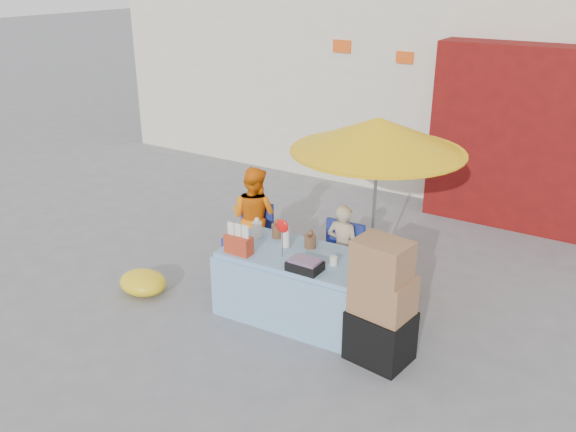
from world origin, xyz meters
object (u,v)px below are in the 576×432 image
Objects in this scene: vendor_beige at (343,248)px; box_stack at (381,307)px; chair_left at (249,250)px; vendor_orange at (254,217)px; umbrella at (378,135)px; chair_right at (336,275)px; market_table at (309,287)px.

vendor_beige is 0.85× the size of box_stack.
chair_left is 0.42m from vendor_orange.
vendor_beige is at bearing 178.50° from vendor_orange.
vendor_orange is 1.04× the size of box_stack.
vendor_orange is at bearing -174.47° from umbrella.
vendor_beige is (1.25, 0.00, -0.12)m from vendor_orange.
chair_left is 2.27m from umbrella.
market_table is at bearing -92.77° from chair_right.
vendor_orange reaches higher than chair_right.
box_stack reaches higher than chair_right.
chair_left is 2.39m from box_stack.
market_table is at bearing -27.83° from chair_left.
vendor_orange reaches higher than box_stack.
vendor_beige is at bearing 85.99° from market_table.
chair_left is 1.29m from vendor_beige.
umbrella reaches higher than market_table.
chair_right is (0.01, 0.61, -0.13)m from market_table.
umbrella reaches higher than box_stack.
vendor_orange reaches higher than market_table.
umbrella reaches higher than chair_left.
market_table is 2.32× the size of chair_left.
market_table reaches higher than chair_left.
market_table reaches higher than chair_right.
box_stack reaches higher than chair_left.
vendor_orange reaches higher than chair_left.
chair_right is (1.25, 0.00, 0.00)m from chair_left.
chair_right is 0.65× the size of vendor_orange.
box_stack is (0.95, -1.03, 0.04)m from vendor_beige.
market_table is 1.56× the size of box_stack.
chair_right is at bearing 88.32° from vendor_beige.
market_table is at bearing -109.31° from umbrella.
chair_left is at bearing 88.32° from vendor_orange.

